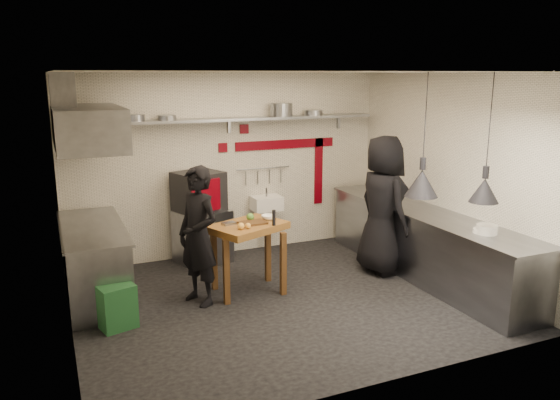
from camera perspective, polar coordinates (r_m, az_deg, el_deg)
name	(u,v)px	position (r m, az deg, el deg)	size (l,w,h in m)	color
floor	(284,300)	(6.99, 0.38, -10.36)	(5.00, 5.00, 0.00)	black
ceiling	(284,72)	(6.42, 0.42, 13.24)	(5.00, 5.00, 0.00)	beige
wall_back	(229,165)	(8.50, -5.34, 3.65)	(5.00, 0.04, 2.80)	silver
wall_front	(382,238)	(4.78, 10.63, -3.94)	(5.00, 0.04, 2.80)	silver
wall_left	(61,211)	(6.03, -21.89, -1.12)	(0.04, 4.20, 2.80)	silver
wall_right	(449,176)	(7.89, 17.26, 2.40)	(0.04, 4.20, 2.80)	silver
red_band_horiz	(286,144)	(8.77, 0.60, 5.85)	(1.70, 0.02, 0.14)	#62010C
red_band_vert	(319,171)	(9.10, 4.05, 3.03)	(0.14, 0.02, 1.10)	#62010C
red_tile_a	(244,129)	(8.49, -3.76, 7.41)	(0.14, 0.02, 0.14)	#62010C
red_tile_b	(223,148)	(8.41, -5.99, 5.47)	(0.14, 0.02, 0.14)	#62010C
back_shelf	(232,119)	(8.24, -5.05, 8.41)	(4.60, 0.34, 0.04)	slate
shelf_bracket_left	(98,130)	(8.01, -18.48, 6.95)	(0.04, 0.06, 0.24)	slate
shelf_bracket_mid	(229,125)	(8.39, -5.36, 7.80)	(0.04, 0.06, 0.24)	slate
shelf_bracket_right	(338,121)	(9.16, 6.12, 8.22)	(0.04, 0.06, 0.24)	slate
pan_far_left	(135,118)	(7.90, -14.88, 8.31)	(0.25, 0.25, 0.09)	slate
pan_mid_left	(167,117)	(7.98, -11.72, 8.44)	(0.26, 0.26, 0.07)	slate
stock_pot	(281,110)	(8.52, 0.13, 9.42)	(0.35, 0.35, 0.20)	slate
pan_right	(314,113)	(8.76, 3.53, 9.10)	(0.29, 0.29, 0.08)	slate
oven_stand	(203,237)	(8.27, -8.08, -3.81)	(0.70, 0.63, 0.80)	slate
combi_oven	(199,192)	(8.11, -8.49, 0.88)	(0.63, 0.58, 0.58)	black
oven_door	(206,196)	(7.80, -7.74, 0.42)	(0.48, 0.03, 0.46)	#62010C
oven_glass	(204,196)	(7.81, -7.93, 0.44)	(0.34, 0.02, 0.34)	black
hand_sink	(267,203)	(8.64, -1.41, -0.34)	(0.46, 0.34, 0.22)	white
sink_tap	(267,192)	(8.60, -1.42, 0.83)	(0.03, 0.03, 0.14)	slate
sink_drain	(268,231)	(8.71, -1.30, -3.21)	(0.06, 0.06, 0.66)	slate
utensil_rail	(263,168)	(8.66, -1.78, 3.34)	(0.02, 0.02, 0.90)	slate
counter_right	(424,245)	(7.90, 14.85, -4.55)	(0.70, 3.80, 0.90)	slate
counter_right_top	(426,213)	(7.77, 15.05, -1.28)	(0.76, 3.90, 0.03)	slate
plate_stack	(487,229)	(6.90, 20.81, -2.88)	(0.24, 0.24, 0.11)	white
small_bowl_right	(482,231)	(6.94, 20.37, -3.03)	(0.22, 0.22, 0.05)	white
counter_left	(95,263)	(7.32, -18.80, -6.24)	(0.70, 1.90, 0.90)	slate
counter_left_top	(92,227)	(7.18, -19.08, -2.73)	(0.76, 2.00, 0.03)	slate
extractor_hood	(88,128)	(6.97, -19.42, 7.14)	(0.78, 1.60, 0.50)	slate
hood_duct	(63,94)	(6.93, -21.76, 10.25)	(0.28, 0.28, 0.50)	slate
green_bin	(116,305)	(6.48, -16.80, -10.50)	(0.38, 0.38, 0.50)	#1C5127
prep_table	(248,258)	(7.08, -3.34, -6.08)	(0.92, 0.64, 0.92)	olive
cutting_board	(253,223)	(6.94, -2.87, -2.39)	(0.33, 0.23, 0.03)	#4E3117
pepper_mill	(274,218)	(6.83, -0.64, -1.86)	(0.04, 0.04, 0.20)	black
lemon_a	(241,226)	(6.69, -4.11, -2.75)	(0.09, 0.09, 0.09)	#F3AD43
lemon_b	(248,226)	(6.72, -3.36, -2.70)	(0.07, 0.07, 0.07)	#F3AD43
veg_ball	(250,217)	(7.07, -3.13, -1.79)	(0.10, 0.10, 0.10)	#549232
steel_tray	(229,223)	(6.92, -5.35, -2.45)	(0.16, 0.11, 0.03)	slate
bowl	(269,217)	(7.13, -1.19, -1.82)	(0.19, 0.19, 0.06)	white
heat_lamp_near	(424,136)	(6.46, 14.86, 6.50)	(0.38, 0.38, 1.42)	black
heat_lamp_far	(489,139)	(6.48, 20.97, 5.99)	(0.33, 0.33, 1.44)	black
chef_left	(198,236)	(6.70, -8.54, -3.75)	(0.63, 0.41, 1.72)	black
chef_right	(383,205)	(7.79, 10.68, -0.53)	(0.96, 0.62, 1.96)	black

